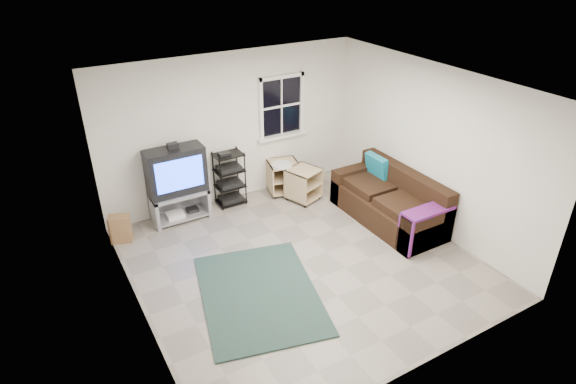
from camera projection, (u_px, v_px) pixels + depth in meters
room at (282, 110)px, 8.48m from camera, size 4.60×4.62×4.60m
tv_unit at (177, 178)px, 7.74m from camera, size 0.93×0.46×1.36m
av_rack at (230, 182)px, 8.35m from camera, size 0.49×0.36×0.98m
side_table_left at (302, 183)px, 8.54m from camera, size 0.64×0.64×0.59m
side_table_right at (282, 174)px, 8.79m from camera, size 0.64×0.64×0.62m
sofa at (390, 202)px, 7.90m from camera, size 0.90×2.03×0.93m
shag_rug at (259, 293)px, 6.38m from camera, size 1.93×2.33×0.02m
paper_bag at (120, 229)px, 7.40m from camera, size 0.36×0.29×0.44m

